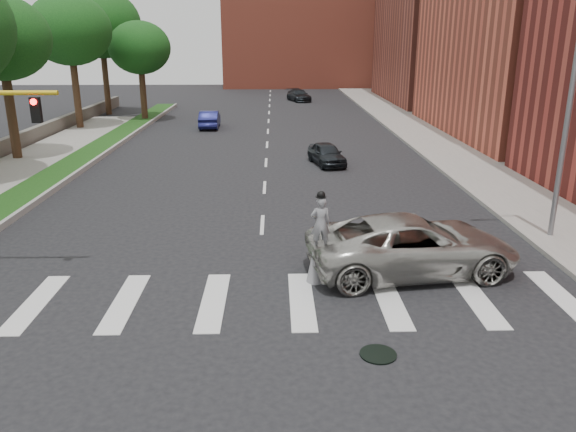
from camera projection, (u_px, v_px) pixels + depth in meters
The scene contains 18 objects.
ground_plane at pixel (257, 317), 15.42m from camera, with size 160.00×160.00×0.00m, color black.
grass_median at pixel (77, 162), 34.17m from camera, with size 2.00×60.00×0.25m, color #153D11.
median_curb at pixel (95, 161), 34.19m from camera, with size 0.20×60.00×0.28m, color #989892.
sidewalk_right at pixel (444, 145), 39.50m from camera, with size 5.00×90.00×0.18m, color gray.
stone_wall at pixel (0, 149), 35.81m from camera, with size 0.50×56.00×1.10m, color #59544C.
manhole at pixel (378, 354), 13.58m from camera, with size 0.90×0.90×0.04m, color black.
building_far at pixel (460, 13), 64.33m from camera, with size 16.00×22.00×20.00m, color brown.
building_backdrop at pixel (309, 26), 87.11m from camera, with size 26.00×14.00×18.00m, color #CA563F.
streetlight at pixel (566, 110), 19.90m from camera, with size 2.05×0.20×9.00m.
stilt_performer at pixel (320, 247), 17.33m from camera, with size 0.84×0.55×2.96m.
suv_crossing at pixel (413, 245), 18.11m from camera, with size 3.14×6.80×1.89m, color #AAA8A1.
car_near at pixel (327, 154), 33.71m from camera, with size 1.56×3.87×1.32m, color black.
car_mid at pixel (210, 119), 47.42m from camera, with size 1.55×4.44×1.46m, color #171A53.
car_far at pixel (299, 95), 67.41m from camera, with size 1.92×4.73×1.37m, color black.
tree_3 at pixel (0, 39), 32.92m from camera, with size 5.81×5.81×9.77m.
tree_4 at pixel (69, 30), 44.48m from camera, with size 6.55×6.55×10.70m.
tree_5 at pixel (101, 24), 53.41m from camera, with size 7.57×7.57×11.80m.
tree_6 at pixel (140, 48), 49.69m from camera, with size 5.45×5.45×8.79m.
Camera 1 is at (0.52, -13.86, 7.34)m, focal length 35.00 mm.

